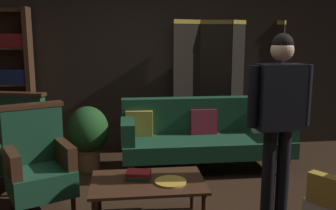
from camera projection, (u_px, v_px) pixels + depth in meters
The scene contains 11 objects.
back_wall at pixel (155, 55), 5.55m from camera, with size 7.20×0.10×2.80m, color black.
folding_screen at pixel (240, 82), 5.71m from camera, with size 2.10×0.53×1.90m.
velvet_couch at pixel (205, 133), 4.82m from camera, with size 2.12×0.78×0.88m.
coffee_table at pixel (148, 186), 3.33m from camera, with size 1.00×0.64×0.42m.
armchair_wing_left at pixel (15, 143), 4.25m from camera, with size 0.71×0.71×1.04m.
armchair_wing_right at pixel (38, 163), 3.56m from camera, with size 0.77×0.77×1.04m.
standing_figure at pixel (279, 111), 3.33m from camera, with size 0.59×0.24×1.70m.
potted_plant at pixel (88, 133), 4.74m from camera, with size 0.52×0.52×0.81m.
book_green_cloth at pixel (138, 177), 3.38m from camera, with size 0.20×0.17×0.03m, color #1E4C28.
book_red_leather at pixel (138, 173), 3.37m from camera, with size 0.21×0.16×0.03m, color maroon.
brass_tray at pixel (171, 182), 3.29m from camera, with size 0.28×0.28×0.02m, color gold.
Camera 1 is at (-0.46, -3.13, 1.69)m, focal length 40.35 mm.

